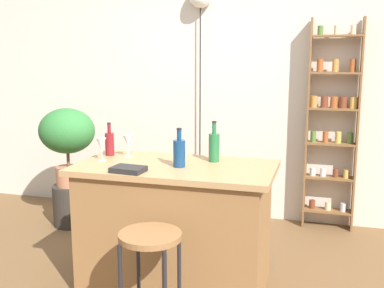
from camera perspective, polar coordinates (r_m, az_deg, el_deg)
The scene contains 12 objects.
back_wall at distance 4.76m, azimuth 4.06°, elevation 7.87°, with size 6.40×0.10×2.80m, color beige.
kitchen_counter at distance 3.37m, azimuth -2.00°, elevation -9.88°, with size 1.37×0.74×0.89m.
bar_stool at distance 2.82m, azimuth -5.07°, elevation -13.60°, with size 0.37×0.37×0.63m.
spice_shelf at distance 4.55m, azimuth 16.67°, elevation 2.37°, with size 0.47×0.15×1.97m.
plant_stool at distance 4.76m, azimuth -14.54°, elevation -7.20°, with size 0.33×0.33×0.40m, color #2D2823.
potted_plant at distance 4.60m, azimuth -14.95°, elevation 1.05°, with size 0.54×0.48×0.75m.
bottle_wine_red at distance 3.17m, azimuth -1.56°, elevation -1.02°, with size 0.08×0.08×0.27m.
bottle_sauce_amber at distance 3.58m, azimuth -9.98°, elevation 0.10°, with size 0.07×0.07×0.25m.
bottle_soda_blue at distance 3.33m, azimuth 2.70°, elevation -0.29°, with size 0.08×0.08×0.29m.
wine_glass_left at distance 3.51m, azimuth -7.79°, elevation 0.32°, with size 0.07×0.07×0.16m.
wine_glass_center at distance 3.41m, azimuth -10.96°, elevation -0.06°, with size 0.07×0.07×0.16m.
cookbook at distance 3.07m, azimuth -7.74°, elevation -3.07°, with size 0.21×0.15×0.04m, color black.
Camera 1 is at (0.97, -2.70, 1.64)m, focal length 43.90 mm.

